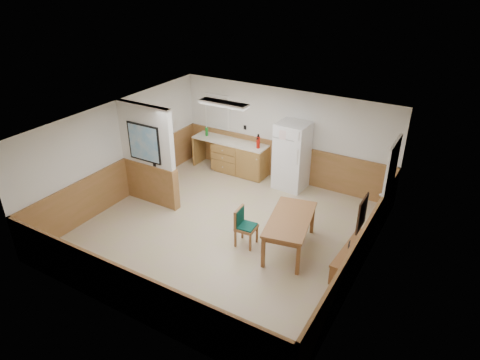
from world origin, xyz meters
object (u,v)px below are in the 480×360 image
Objects in this scene: refrigerator at (292,156)px; fire_extinguisher at (258,142)px; dining_table at (290,222)px; dining_chair at (243,224)px; soap_bottle at (207,132)px; dining_bench at (352,253)px.

refrigerator is 4.60× the size of fire_extinguisher.
fire_extinguisher is (-2.09, 2.51, 0.42)m from dining_table.
dining_table is 4.50× the size of fire_extinguisher.
dining_chair is 3.12m from fire_extinguisher.
refrigerator reaches higher than fire_extinguisher.
refrigerator is at bearing 89.55° from dining_chair.
fire_extinguisher is at bearing 108.13° from dining_chair.
dining_bench is at bearing -26.20° from soap_bottle.
soap_bottle is (-3.77, 2.56, 0.37)m from dining_table.
refrigerator is 2.87m from dining_chair.
soap_bottle is (-2.85, 2.89, 0.52)m from dining_chair.
dining_table is (1.11, -2.51, -0.24)m from refrigerator.
dining_table is 0.99m from dining_chair.
dining_bench is (2.40, -2.44, -0.55)m from refrigerator.
dining_chair is at bearing -65.57° from fire_extinguisher.
dining_table is 4.57m from soap_bottle.
fire_extinguisher is (-1.17, 2.84, 0.57)m from dining_chair.
dining_chair is at bearing -83.35° from refrigerator.
dining_table reaches higher than dining_bench.
dining_bench is 5.68m from soap_bottle.
soap_bottle reaches higher than dining_bench.
refrigerator is 1.00m from fire_extinguisher.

